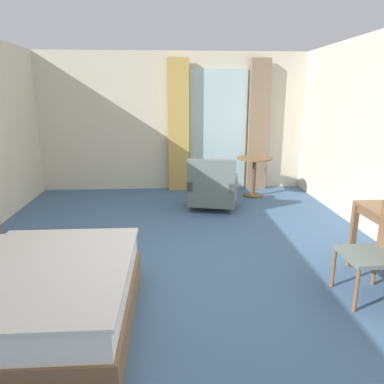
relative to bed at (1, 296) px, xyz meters
name	(u,v)px	position (x,y,z in m)	size (l,w,h in m)	color
ground	(180,277)	(1.46, 0.85, -0.33)	(5.83, 7.96, 0.10)	#426084
wall_back	(173,122)	(1.46, 4.57, 1.05)	(5.43, 0.12, 2.66)	beige
balcony_glass_door	(218,131)	(2.35, 4.49, 0.89)	(1.13, 0.02, 2.34)	silver
curtain_panel_left	(179,126)	(1.56, 4.39, 0.98)	(0.41, 0.10, 2.53)	tan
curtain_panel_right	(258,126)	(3.13, 4.39, 0.98)	(0.38, 0.10, 2.53)	#897056
bed	(1,296)	(0.00, 0.00, 0.00)	(2.02, 1.72, 1.01)	brown
desk_chair	(379,248)	(3.28, 0.26, 0.21)	(0.48, 0.48, 0.89)	slate
armchair_by_window	(213,189)	(2.09, 3.09, 0.05)	(0.93, 0.94, 0.88)	slate
round_cafe_table	(254,168)	(2.95, 3.82, 0.26)	(0.65, 0.65, 0.74)	brown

